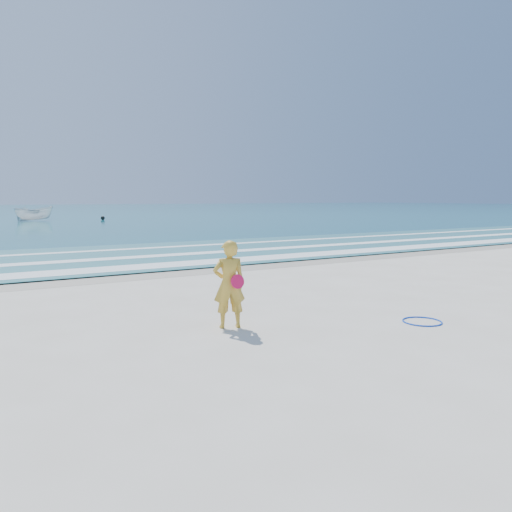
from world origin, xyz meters
TOP-DOWN VIEW (x-y plane):
  - ground at (0.00, 0.00)m, footprint 400.00×400.00m
  - wet_sand at (0.00, 9.00)m, footprint 400.00×2.40m
  - shallow at (0.00, 14.00)m, footprint 400.00×10.00m
  - foam_near at (0.00, 10.30)m, footprint 400.00×1.40m
  - foam_mid at (0.00, 13.20)m, footprint 400.00×0.90m
  - foam_far at (0.00, 16.50)m, footprint 400.00×0.60m
  - hoop at (1.22, 0.02)m, footprint 0.98×0.98m
  - boat at (0.77, 50.87)m, footprint 4.21×2.31m
  - buoy at (7.51, 49.32)m, footprint 0.44×0.44m
  - woman at (-2.22, 1.63)m, footprint 0.69×0.56m

SIDE VIEW (x-z plane):
  - ground at x=0.00m, z-range 0.00..0.00m
  - wet_sand at x=0.00m, z-range 0.00..0.00m
  - hoop at x=1.22m, z-range 0.00..0.03m
  - shallow at x=0.00m, z-range 0.04..0.05m
  - foam_near at x=0.00m, z-range 0.05..0.06m
  - foam_mid at x=0.00m, z-range 0.05..0.06m
  - foam_far at x=0.00m, z-range 0.05..0.06m
  - buoy at x=7.51m, z-range 0.04..0.48m
  - boat at x=0.77m, z-range 0.04..1.58m
  - woman at x=-2.22m, z-range 0.00..1.65m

